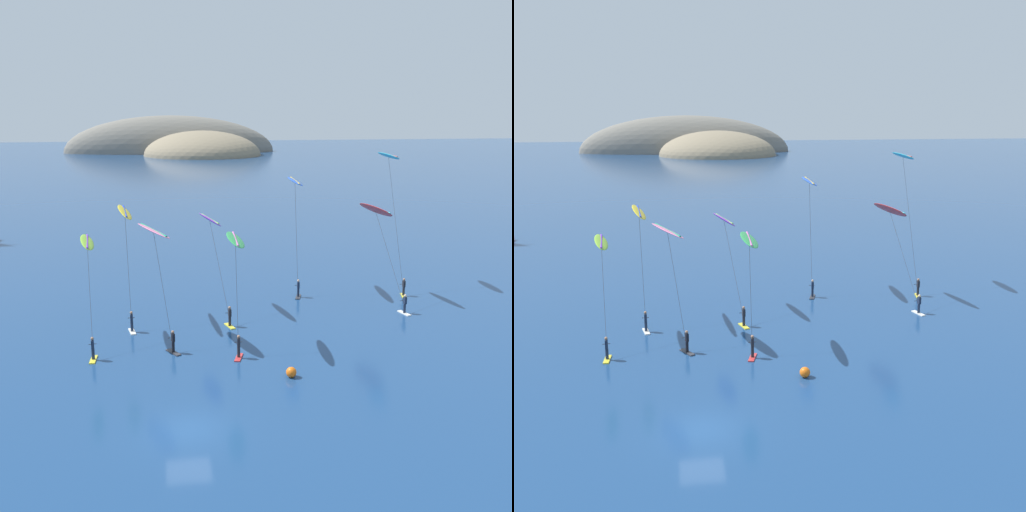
# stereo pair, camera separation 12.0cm
# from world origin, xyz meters

# --- Properties ---
(ground_plane) EXTENTS (600.00, 600.00, 0.00)m
(ground_plane) POSITION_xyz_m (0.00, 0.00, 0.00)
(ground_plane) COLOR navy
(headland_island) EXTENTS (80.10, 50.71, 27.73)m
(headland_island) POSITION_xyz_m (8.26, 212.75, 0.00)
(headland_island) COLOR slate
(headland_island) RESTS_ON ground
(kitesurfer_yellow) EXTENTS (1.72, 7.26, 9.48)m
(kitesurfer_yellow) POSITION_xyz_m (-3.85, 19.59, 8.38)
(kitesurfer_yellow) COLOR silver
(kitesurfer_yellow) RESTS_ON ground
(kitesurfer_red) EXTENTS (2.65, 9.09, 8.73)m
(kitesurfer_red) POSITION_xyz_m (18.38, 22.67, 7.66)
(kitesurfer_red) COLOR silver
(kitesurfer_red) RESTS_ON ground
(kitesurfer_green) EXTENTS (1.58, 5.82, 8.43)m
(kitesurfer_green) POSITION_xyz_m (4.17, 12.08, 7.42)
(kitesurfer_green) COLOR red
(kitesurfer_green) RESTS_ON ground
(kitesurfer_pink) EXTENTS (3.37, 7.20, 8.76)m
(kitesurfer_pink) POSITION_xyz_m (-1.53, 14.64, 7.86)
(kitesurfer_pink) COLOR #2D2D33
(kitesurfer_pink) RESTS_ON ground
(kitesurfer_blue) EXTENTS (1.66, 6.71, 10.80)m
(kitesurfer_blue) POSITION_xyz_m (11.57, 26.34, 9.70)
(kitesurfer_blue) COLOR #2D2D33
(kitesurfer_blue) RESTS_ON ground
(kitesurfer_cyan) EXTENTS (1.49, 8.59, 12.99)m
(kitesurfer_cyan) POSITION_xyz_m (21.16, 27.52, 11.57)
(kitesurfer_cyan) COLOR yellow
(kitesurfer_cyan) RESTS_ON ground
(kitesurfer_lime) EXTENTS (1.57, 8.36, 7.83)m
(kitesurfer_lime) POSITION_xyz_m (-6.47, 15.46, 6.78)
(kitesurfer_lime) COLOR yellow
(kitesurfer_lime) RESTS_ON ground
(kitesurfer_purple) EXTENTS (2.63, 8.87, 8.34)m
(kitesurfer_purple) POSITION_xyz_m (3.22, 21.41, 7.31)
(kitesurfer_purple) COLOR yellow
(kitesurfer_purple) RESTS_ON ground
(marker_buoy) EXTENTS (0.70, 0.70, 0.70)m
(marker_buoy) POSITION_xyz_m (7.06, 6.05, 0.35)
(marker_buoy) COLOR orange
(marker_buoy) RESTS_ON ground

